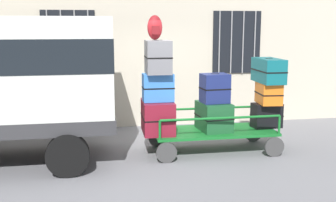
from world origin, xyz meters
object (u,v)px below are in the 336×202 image
suitcase_center_middle (269,93)px  suitcase_left_middle (158,87)px  backpack (155,28)px  suitcase_left_bottom (158,117)px  suitcase_midleft_middle (215,88)px  suitcase_center_top (268,70)px  luggage_cart (214,134)px  suitcase_center_bottom (267,115)px  suitcase_midleft_bottom (214,116)px  suitcase_left_top (158,57)px

suitcase_center_middle → suitcase_left_middle: bearing=-180.0°
backpack → suitcase_left_bottom: bearing=15.4°
suitcase_midleft_middle → suitcase_center_top: 1.13m
suitcase_midleft_middle → suitcase_left_bottom: bearing=177.6°
suitcase_left_bottom → suitcase_center_middle: suitcase_center_middle is taller
luggage_cart → backpack: 2.32m
suitcase_center_middle → suitcase_center_top: size_ratio=0.70×
luggage_cart → suitcase_center_top: 1.62m
suitcase_center_bottom → suitcase_center_middle: (0.00, -0.05, 0.45)m
suitcase_left_bottom → suitcase_center_bottom: 2.18m
luggage_cart → suitcase_midleft_bottom: (-0.00, 0.02, 0.34)m
backpack → suitcase_midleft_middle: bearing=-1.6°
suitcase_midleft_bottom → backpack: backpack is taller
suitcase_left_top → backpack: (-0.05, 0.05, 0.52)m
suitcase_left_bottom → suitcase_center_middle: size_ratio=1.39×
suitcase_center_top → backpack: bearing=-179.4°
suitcase_left_bottom → suitcase_center_middle: (2.17, -0.05, 0.39)m
suitcase_left_top → suitcase_center_middle: suitcase_left_top is taller
suitcase_midleft_middle → suitcase_center_bottom: 1.23m
suitcase_left_top → suitcase_center_middle: bearing=0.5°
luggage_cart → suitcase_center_bottom: 1.13m
suitcase_left_middle → suitcase_left_top: suitcase_left_top is taller
suitcase_left_middle → backpack: size_ratio=1.30×
suitcase_midleft_middle → suitcase_center_bottom: bearing=2.8°
suitcase_left_middle → suitcase_center_bottom: bearing=1.4°
suitcase_center_middle → suitcase_left_bottom: bearing=178.8°
suitcase_center_top → suitcase_center_middle: bearing=-90.0°
suitcase_left_top → suitcase_midleft_middle: size_ratio=1.14×
luggage_cart → suitcase_center_bottom: (1.09, 0.04, 0.31)m
suitcase_left_bottom → suitcase_left_top: (0.00, -0.07, 1.12)m
suitcase_left_top → suitcase_center_top: bearing=2.0°
suitcase_left_middle → suitcase_midleft_middle: size_ratio=1.03×
luggage_cart → suitcase_left_bottom: 1.15m
suitcase_left_middle → suitcase_midleft_bottom: 1.24m
suitcase_midleft_middle → suitcase_left_middle: bearing=-179.9°
suitcase_midleft_middle → suitcase_center_bottom: (1.09, 0.05, -0.58)m
suitcase_left_top → suitcase_midleft_middle: (1.09, 0.02, -0.61)m
suitcase_midleft_bottom → suitcase_center_bottom: bearing=1.0°
suitcase_center_middle → backpack: backpack is taller
suitcase_left_top → suitcase_center_bottom: suitcase_left_top is taller
suitcase_left_bottom → backpack: backpack is taller
suitcase_left_bottom → suitcase_midleft_bottom: 1.09m
suitcase_left_middle → suitcase_left_top: 0.56m
suitcase_midleft_middle → suitcase_center_middle: size_ratio=0.91×
luggage_cart → suitcase_center_top: bearing=2.0°
suitcase_left_bottom → suitcase_center_top: (2.17, 0.01, 0.83)m
suitcase_center_middle → backpack: 2.55m
suitcase_midleft_middle → suitcase_center_middle: bearing=-0.0°
suitcase_center_bottom → suitcase_center_top: bearing=90.0°
backpack → suitcase_midleft_bottom: bearing=0.1°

